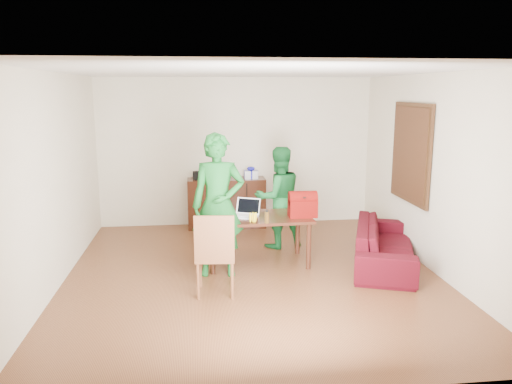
{
  "coord_description": "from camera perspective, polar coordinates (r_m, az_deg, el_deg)",
  "views": [
    {
      "loc": [
        -0.71,
        -6.38,
        2.47
      ],
      "look_at": [
        0.13,
        0.68,
        1.02
      ],
      "focal_mm": 35.0,
      "sensor_mm": 36.0,
      "label": 1
    }
  ],
  "objects": [
    {
      "name": "room",
      "position": [
        6.66,
        -0.44,
        1.5
      ],
      "size": [
        5.2,
        5.7,
        2.9
      ],
      "color": "#471F11",
      "rests_on": "ground"
    },
    {
      "name": "red_bag",
      "position": [
        7.1,
        5.35,
        -1.68
      ],
      "size": [
        0.4,
        0.23,
        0.29
      ],
      "primitive_type": "cube",
      "rotation": [
        0.0,
        0.0,
        0.0
      ],
      "color": "#6C0A07",
      "rests_on": "table"
    },
    {
      "name": "person_far",
      "position": [
        7.9,
        2.59,
        -0.62
      ],
      "size": [
        0.91,
        0.78,
        1.61
      ],
      "primitive_type": "imported",
      "rotation": [
        0.0,
        0.0,
        3.38
      ],
      "color": "#156228",
      "rests_on": "ground"
    },
    {
      "name": "bananas",
      "position": [
        6.79,
        -0.35,
        -3.27
      ],
      "size": [
        0.16,
        0.12,
        0.05
      ],
      "primitive_type": null,
      "rotation": [
        0.0,
        0.0,
        -0.24
      ],
      "color": "yellow",
      "rests_on": "table"
    },
    {
      "name": "laptop",
      "position": [
        7.07,
        -1.3,
        -2.52
      ],
      "size": [
        0.42,
        0.37,
        0.25
      ],
      "rotation": [
        0.0,
        0.0,
        -0.43
      ],
      "color": "white",
      "rests_on": "table"
    },
    {
      "name": "person_near",
      "position": [
        6.67,
        -4.34,
        -1.52
      ],
      "size": [
        0.73,
        0.5,
        1.93
      ],
      "primitive_type": "imported",
      "rotation": [
        0.0,
        0.0,
        -0.05
      ],
      "color": "#166323",
      "rests_on": "ground"
    },
    {
      "name": "table",
      "position": [
        7.16,
        0.19,
        -3.44
      ],
      "size": [
        1.52,
        0.88,
        0.7
      ],
      "rotation": [
        0.0,
        0.0,
        0.03
      ],
      "color": "black",
      "rests_on": "ground"
    },
    {
      "name": "bottle",
      "position": [
        6.74,
        1.24,
        -2.84
      ],
      "size": [
        0.06,
        0.06,
        0.18
      ],
      "primitive_type": "cylinder",
      "rotation": [
        0.0,
        0.0,
        -0.08
      ],
      "color": "#513512",
      "rests_on": "table"
    },
    {
      "name": "chair",
      "position": [
        6.21,
        -4.64,
        -8.9
      ],
      "size": [
        0.51,
        0.49,
        1.04
      ],
      "rotation": [
        0.0,
        0.0,
        -0.08
      ],
      "color": "brown",
      "rests_on": "ground"
    },
    {
      "name": "sofa",
      "position": [
        7.46,
        14.53,
        -5.76
      ],
      "size": [
        1.44,
        2.19,
        0.59
      ],
      "primitive_type": "imported",
      "rotation": [
        0.0,
        0.0,
        1.22
      ],
      "color": "#340612",
      "rests_on": "ground"
    }
  ]
}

